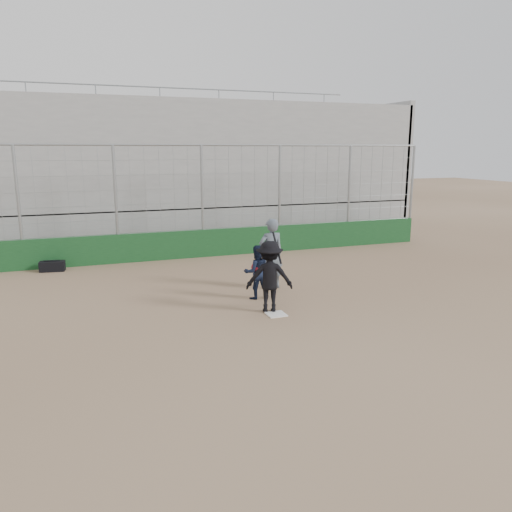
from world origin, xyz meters
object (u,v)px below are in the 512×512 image
object	(u,v)px
catcher_crouched	(257,281)
batter_at_plate	(270,277)
umpire	(271,257)
equipment_bag	(52,266)

from	to	relation	value
catcher_crouched	batter_at_plate	bearing A→B (deg)	-93.54
batter_at_plate	umpire	size ratio (longest dim) A/B	1.06
catcher_crouched	equipment_bag	world-z (taller)	catcher_crouched
batter_at_plate	catcher_crouched	size ratio (longest dim) A/B	1.91
umpire	catcher_crouched	bearing A→B (deg)	44.88
catcher_crouched	umpire	bearing A→B (deg)	48.26
umpire	equipment_bag	world-z (taller)	umpire
catcher_crouched	umpire	world-z (taller)	umpire
umpire	equipment_bag	size ratio (longest dim) A/B	2.20
batter_at_plate	equipment_bag	bearing A→B (deg)	129.52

